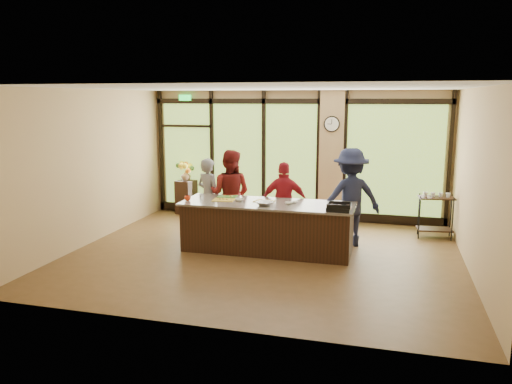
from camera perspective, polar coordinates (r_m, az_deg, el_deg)
The scene contains 25 objects.
floor at distance 9.18m, azimuth 0.86°, elevation -7.23°, with size 7.00×7.00×0.00m, color #52391C.
ceiling at distance 8.74m, azimuth 0.91°, elevation 11.83°, with size 7.00×7.00×0.00m, color silver.
back_wall at distance 11.74m, azimuth 4.50°, elevation 4.19°, with size 7.00×7.00×0.00m, color tan.
left_wall at distance 10.27m, azimuth -18.44°, elevation 2.72°, with size 6.00×6.00×0.00m, color tan.
right_wall at distance 8.68m, azimuth 23.89°, elevation 0.97°, with size 6.00×6.00×0.00m, color tan.
window_wall at distance 11.68m, azimuth 5.24°, elevation 3.62°, with size 6.90×0.12×3.00m.
island_base at distance 9.34m, azimuth 1.32°, elevation -4.11°, with size 3.10×1.00×0.88m, color black.
countertop at distance 9.23m, azimuth 1.33°, elevation -1.35°, with size 3.20×1.10×0.04m, color slate.
wall_clock at distance 11.42m, azimuth 8.66°, elevation 7.69°, with size 0.36×0.04×0.36m.
cook_left at distance 10.40m, azimuth -5.42°, elevation -0.54°, with size 0.59×0.39×1.62m, color slate.
cook_midleft at distance 10.18m, azimuth -2.98°, elevation -0.22°, with size 0.88×0.68×1.80m, color maroon.
cook_midright at distance 9.86m, azimuth 3.26°, elevation -1.19°, with size 0.94×0.39×1.60m, color maroon.
cook_right at distance 9.73m, azimuth 10.72°, elevation -0.62°, with size 1.23×0.70×1.90m, color #191E38.
roasting_pan at distance 8.67m, azimuth 9.47°, elevation -1.92°, with size 0.40×0.31×0.07m, color black.
mixing_bowl at distance 8.99m, azimuth 0.99°, elevation -1.33°, with size 0.29×0.29×0.07m, color silver.
cutting_board_left at distance 9.81m, azimuth -3.28°, elevation -0.49°, with size 0.37×0.28×0.01m, color #4A8831.
cutting_board_center at distance 9.47m, azimuth -3.71°, elevation -0.90°, with size 0.40×0.30×0.01m, color gold.
cutting_board_right at distance 9.33m, azimuth 0.95°, elevation -1.06°, with size 0.35×0.26×0.01m, color gold.
prep_bowl_near at distance 9.36m, azimuth -1.92°, elevation -0.90°, with size 0.16×0.16×0.05m, color silver.
prep_bowl_mid at distance 9.10m, azimuth 3.77°, elevation -1.28°, with size 0.14×0.14×0.04m, color silver.
prep_bowl_far at distance 9.24m, azimuth 4.37°, elevation -1.16°, with size 0.12×0.12×0.03m, color silver.
red_ramekin at distance 9.48m, azimuth -7.83°, elevation -0.72°, with size 0.12×0.12×0.09m, color red.
flower_stand at distance 12.45m, azimuth -7.97°, elevation -0.58°, with size 0.41×0.41×0.83m, color black.
flower_vase at distance 12.35m, azimuth -8.04°, elevation 1.89°, with size 0.25×0.25×0.26m, color olive.
bar_cart at distance 10.81m, azimuth 19.84°, elevation -2.02°, with size 0.73×0.48×0.94m.
Camera 1 is at (2.15, -8.47, 2.83)m, focal length 35.00 mm.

